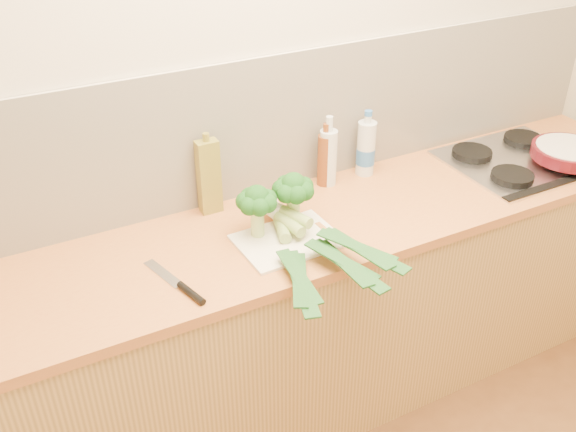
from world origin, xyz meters
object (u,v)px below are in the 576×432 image
gas_hob (518,159)px  chopping_board (288,240)px  skillet (569,152)px  chefs_knife (184,288)px

gas_hob → chopping_board: size_ratio=1.66×
gas_hob → chopping_board: bearing=-176.3°
skillet → gas_hob: bearing=130.1°
chopping_board → gas_hob: bearing=1.4°
chopping_board → chefs_knife: (-0.41, -0.09, 0.00)m
chefs_knife → skillet: (1.73, 0.05, 0.06)m
gas_hob → skillet: bearing=-36.1°
chopping_board → chefs_knife: bearing=-170.2°
skillet → chefs_knife: bearing=167.8°
gas_hob → skillet: size_ratio=1.32×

